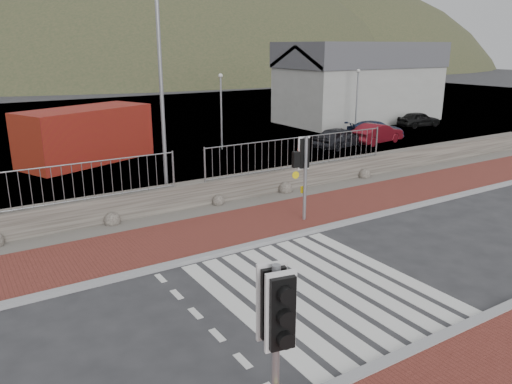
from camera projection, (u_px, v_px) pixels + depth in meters
ground at (319, 288)px, 11.90m from camera, size 220.00×220.00×0.00m
sidewalk_far at (227, 230)px, 15.54m from camera, size 40.00×3.00×0.08m
kerb_near at (419, 348)px, 9.45m from camera, size 40.00×0.25×0.12m
kerb_far at (252, 245)px, 14.32m from camera, size 40.00×0.25×0.12m
zebra_crossing at (319, 288)px, 11.90m from camera, size 4.62×5.60×0.01m
gravel_strip at (199, 213)px, 17.17m from camera, size 40.00×1.50×0.06m
stone_wall at (189, 195)px, 17.70m from camera, size 40.00×0.60×0.90m
railing at (189, 158)px, 17.19m from camera, size 18.07×0.07×1.22m
quay at (63, 129)px, 34.54m from camera, size 120.00×40.00×0.50m
water at (3, 91)px, 62.95m from camera, size 220.00×50.00×0.05m
harbor_building at (360, 82)px, 37.45m from camera, size 12.20×6.20×5.80m
hills_backdrop at (44, 205)px, 93.20m from camera, size 254.00×90.00×100.00m
traffic_signal_near at (276, 323)px, 6.47m from camera, size 0.46×0.33×2.92m
traffic_signal_far at (305, 161)px, 15.82m from camera, size 0.69×0.29×2.82m
streetlight at (165, 82)px, 17.02m from camera, size 1.61×0.62×7.76m
shipping_container at (86, 135)px, 24.53m from camera, size 6.89×4.93×2.65m
car_a at (339, 137)px, 28.05m from camera, size 3.68×2.03×1.18m
car_b at (377, 133)px, 29.35m from camera, size 3.70×1.70×1.18m
car_c at (376, 130)px, 30.92m from camera, size 3.99×2.25×1.09m
car_e at (419, 119)px, 35.26m from camera, size 3.30×1.61×1.09m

